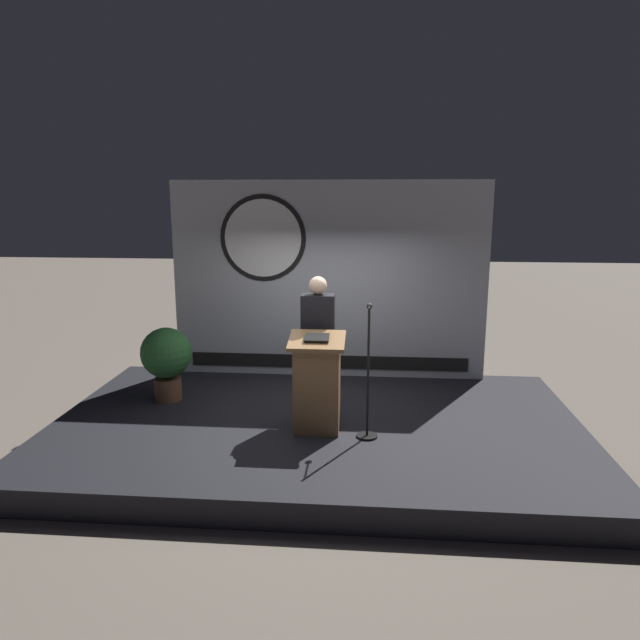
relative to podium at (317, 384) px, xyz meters
The scene contains 7 objects.
ground_plane 0.92m from the podium, 95.52° to the left, with size 40.00×40.00×0.00m, color #6B6056.
stage_platform 0.79m from the podium, 95.52° to the left, with size 6.40×4.00×0.30m, color black.
banner_display 2.35m from the podium, 91.71° to the left, with size 4.65×0.12×2.91m.
podium is the anchor object (origin of this frame).
speaker_person 0.58m from the podium, 93.23° to the left, with size 0.40×0.26×1.75m.
microphone_stand 0.60m from the podium, ahead, with size 0.24×0.52×1.50m.
potted_plant 2.27m from the podium, 157.31° to the left, with size 0.67×0.67×0.99m.
Camera 1 is at (0.63, -6.78, 3.03)m, focal length 33.07 mm.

